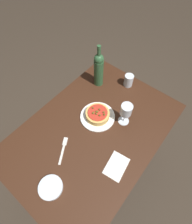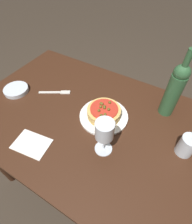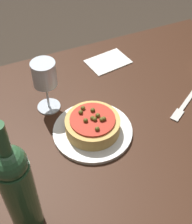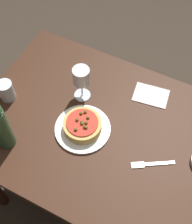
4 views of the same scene
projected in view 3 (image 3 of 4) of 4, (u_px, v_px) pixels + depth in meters
name	position (u px, v px, depth m)	size (l,w,h in m)	color
ground_plane	(108.00, 221.00, 1.55)	(14.00, 14.00, 0.00)	#382D23
dining_table	(114.00, 137.00, 1.08)	(1.17, 0.81, 0.77)	#381E11
dinner_plate	(93.00, 131.00, 0.95)	(0.24, 0.24, 0.01)	white
pizza	(93.00, 124.00, 0.92)	(0.16, 0.16, 0.06)	tan
wine_glass	(44.00, 76.00, 0.93)	(0.08, 0.08, 0.18)	silver
wine_bottle	(18.00, 189.00, 0.65)	(0.07, 0.07, 0.35)	#2D5633
fork	(184.00, 106.00, 1.03)	(0.16, 0.11, 0.00)	beige
paper_napkin	(108.00, 62.00, 1.20)	(0.17, 0.13, 0.00)	silver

